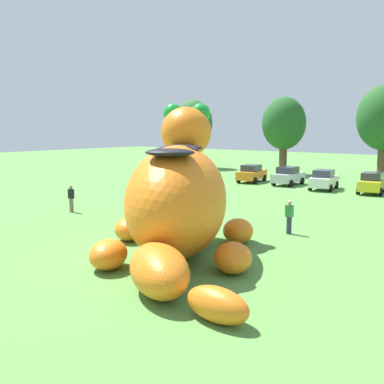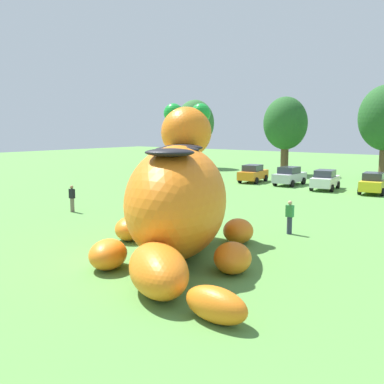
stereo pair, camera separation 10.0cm
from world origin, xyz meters
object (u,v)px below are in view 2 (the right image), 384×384
(car_orange, at_px, (253,173))
(car_silver, at_px, (289,176))
(giant_inflatable_creature, at_px, (178,199))
(spectator_near_inflatable, at_px, (72,199))
(car_yellow, at_px, (374,183))
(car_white, at_px, (325,180))
(spectator_far_side, at_px, (290,217))
(spectator_mid_field, at_px, (204,183))

(car_orange, xyz_separation_m, car_silver, (3.89, 0.10, 0.00))
(car_silver, bearing_deg, giant_inflatable_creature, -73.62)
(car_orange, distance_m, spectator_near_inflatable, 21.16)
(car_yellow, bearing_deg, car_white, -177.05)
(car_white, bearing_deg, spectator_near_inflatable, -112.39)
(spectator_far_side, bearing_deg, car_white, 107.15)
(spectator_near_inflatable, bearing_deg, spectator_far_side, 12.49)
(car_white, xyz_separation_m, spectator_far_side, (5.32, -17.24, -0.01))
(car_orange, distance_m, car_white, 7.81)
(giant_inflatable_creature, relative_size, car_white, 2.52)
(car_yellow, relative_size, spectator_near_inflatable, 2.52)
(car_orange, distance_m, car_silver, 3.89)
(car_silver, bearing_deg, spectator_mid_field, -107.26)
(giant_inflatable_creature, height_order, car_silver, giant_inflatable_creature)
(giant_inflatable_creature, bearing_deg, spectator_mid_field, 123.62)
(spectator_mid_field, bearing_deg, car_orange, 95.97)
(car_silver, bearing_deg, car_yellow, -5.57)
(car_white, bearing_deg, car_yellow, 2.95)
(giant_inflatable_creature, height_order, spectator_mid_field, giant_inflatable_creature)
(giant_inflatable_creature, bearing_deg, spectator_far_side, 73.14)
(spectator_far_side, bearing_deg, car_silver, 116.79)
(spectator_near_inflatable, distance_m, spectator_far_side, 14.00)
(car_silver, height_order, spectator_far_side, car_silver)
(car_orange, xyz_separation_m, spectator_far_side, (13.09, -18.12, -0.01))
(car_white, height_order, spectator_mid_field, car_white)
(car_yellow, bearing_deg, spectator_mid_field, -141.50)
(car_orange, bearing_deg, spectator_near_inflatable, -91.58)
(spectator_near_inflatable, height_order, spectator_mid_field, same)
(giant_inflatable_creature, bearing_deg, car_silver, 106.38)
(car_white, relative_size, car_yellow, 1.00)
(giant_inflatable_creature, distance_m, car_yellow, 23.95)
(spectator_far_side, bearing_deg, spectator_mid_field, 143.87)
(giant_inflatable_creature, height_order, spectator_far_side, giant_inflatable_creature)
(car_yellow, xyz_separation_m, spectator_far_side, (1.29, -17.45, -0.01))
(car_white, distance_m, car_yellow, 4.03)
(car_silver, distance_m, spectator_mid_field, 9.82)
(car_yellow, bearing_deg, car_orange, 176.73)
(car_silver, xyz_separation_m, spectator_far_side, (9.20, -18.22, -0.01))
(spectator_near_inflatable, bearing_deg, car_silver, 78.12)
(car_white, relative_size, spectator_near_inflatable, 2.53)
(car_orange, relative_size, spectator_mid_field, 2.53)
(giant_inflatable_creature, distance_m, car_silver, 25.75)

